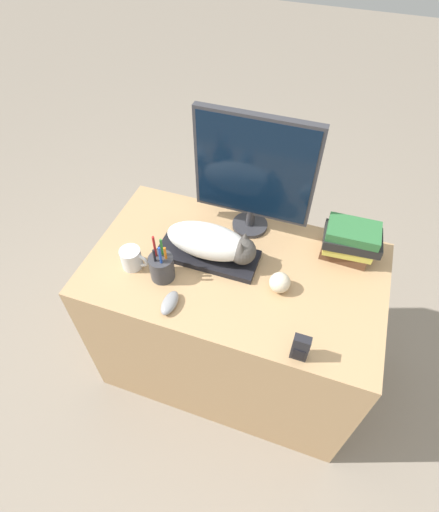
% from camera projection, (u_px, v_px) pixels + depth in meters
% --- Properties ---
extents(ground_plane, '(12.00, 12.00, 0.00)m').
position_uv_depth(ground_plane, '(209.00, 420.00, 1.88)').
color(ground_plane, gray).
extents(desk, '(1.13, 0.65, 0.75)m').
position_uv_depth(desk, '(233.00, 321.00, 1.80)').
color(desk, tan).
rests_on(desk, ground_plane).
extents(keyboard, '(0.39, 0.16, 0.02)m').
position_uv_depth(keyboard, '(208.00, 255.00, 1.54)').
color(keyboard, black).
rests_on(keyboard, desk).
extents(cat, '(0.35, 0.14, 0.13)m').
position_uv_depth(cat, '(213.00, 243.00, 1.48)').
color(cat, white).
rests_on(cat, keyboard).
extents(monitor, '(0.45, 0.15, 0.50)m').
position_uv_depth(monitor, '(254.00, 172.00, 1.45)').
color(monitor, '#333338').
rests_on(monitor, desk).
extents(computer_mouse, '(0.05, 0.10, 0.04)m').
position_uv_depth(computer_mouse, '(170.00, 303.00, 1.39)').
color(computer_mouse, gray).
rests_on(computer_mouse, desk).
extents(coffee_mug, '(0.11, 0.08, 0.08)m').
position_uv_depth(coffee_mug, '(132.00, 258.00, 1.49)').
color(coffee_mug, silver).
rests_on(coffee_mug, desk).
extents(pen_cup, '(0.09, 0.09, 0.20)m').
position_uv_depth(pen_cup, '(162.00, 267.00, 1.45)').
color(pen_cup, '#38383D').
rests_on(pen_cup, desk).
extents(baseball, '(0.08, 0.08, 0.08)m').
position_uv_depth(baseball, '(280.00, 282.00, 1.42)').
color(baseball, beige).
rests_on(baseball, desk).
extents(phone, '(0.05, 0.03, 0.11)m').
position_uv_depth(phone, '(300.00, 348.00, 1.23)').
color(phone, black).
rests_on(phone, desk).
extents(book_stack, '(0.22, 0.15, 0.15)m').
position_uv_depth(book_stack, '(350.00, 241.00, 1.50)').
color(book_stack, brown).
rests_on(book_stack, desk).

